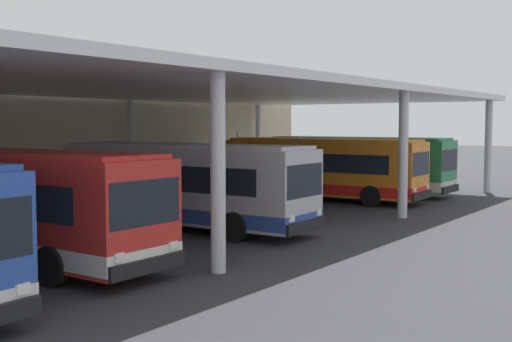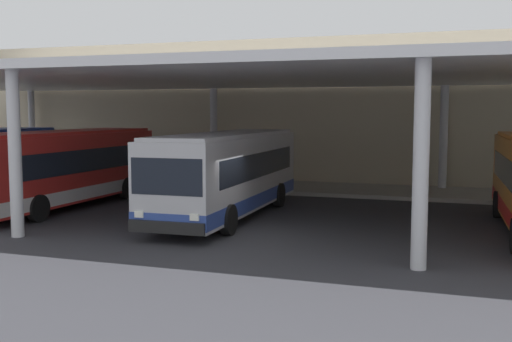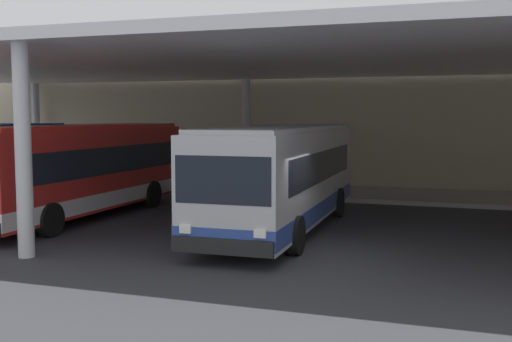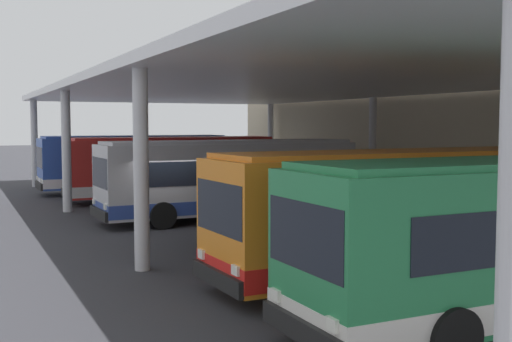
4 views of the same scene
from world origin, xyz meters
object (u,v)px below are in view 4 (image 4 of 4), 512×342
(bus_second_bay, at_px, (173,167))
(bus_far_bay, at_px, (411,211))
(bus_middle_bay, at_px, (230,178))
(bus_nearest_bay, at_px, (136,162))

(bus_second_bay, height_order, bus_far_bay, same)
(bus_far_bay, bearing_deg, bus_middle_bay, -178.62)
(bus_middle_bay, distance_m, bus_far_bay, 10.96)
(bus_middle_bay, xyz_separation_m, bus_far_bay, (10.96, 0.26, 0.00))
(bus_middle_bay, bearing_deg, bus_nearest_bay, -176.59)
(bus_far_bay, bearing_deg, bus_nearest_bay, -177.55)
(bus_nearest_bay, relative_size, bus_second_bay, 1.00)
(bus_second_bay, height_order, bus_middle_bay, same)
(bus_nearest_bay, relative_size, bus_middle_bay, 1.00)
(bus_nearest_bay, bearing_deg, bus_far_bay, 2.45)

